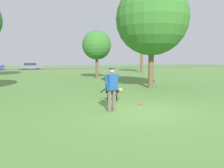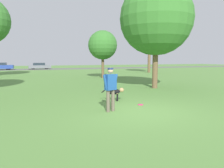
{
  "view_description": "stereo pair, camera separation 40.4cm",
  "coord_description": "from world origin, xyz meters",
  "px_view_note": "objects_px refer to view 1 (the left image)",
  "views": [
    {
      "loc": [
        -4.14,
        -6.71,
        1.93
      ],
      "look_at": [
        -0.52,
        1.44,
        0.9
      ],
      "focal_mm": 35.0,
      "sensor_mm": 36.0,
      "label": 1
    },
    {
      "loc": [
        -3.77,
        -6.87,
        1.93
      ],
      "look_at": [
        -0.52,
        1.44,
        0.9
      ],
      "focal_mm": 35.0,
      "sensor_mm": 36.0,
      "label": 2
    }
  ],
  "objects_px": {
    "tree_mid_center": "(97,45)",
    "parked_car_grey": "(31,66)",
    "frisbee": "(140,104)",
    "dog": "(113,92)",
    "tree_far_right": "(142,35)",
    "tree_near_right": "(152,19)",
    "person": "(112,86)"
  },
  "relations": [
    {
      "from": "tree_mid_center",
      "to": "parked_car_grey",
      "type": "relative_size",
      "value": 1.17
    },
    {
      "from": "frisbee",
      "to": "tree_mid_center",
      "type": "distance_m",
      "value": 13.7
    },
    {
      "from": "dog",
      "to": "parked_car_grey",
      "type": "bearing_deg",
      "value": 119.04
    },
    {
      "from": "tree_mid_center",
      "to": "tree_far_right",
      "type": "relative_size",
      "value": 0.68
    },
    {
      "from": "tree_near_right",
      "to": "parked_car_grey",
      "type": "bearing_deg",
      "value": 100.21
    },
    {
      "from": "person",
      "to": "parked_car_grey",
      "type": "distance_m",
      "value": 36.12
    },
    {
      "from": "dog",
      "to": "tree_far_right",
      "type": "xyz_separation_m",
      "value": [
        12.56,
        17.89,
        4.87
      ]
    },
    {
      "from": "frisbee",
      "to": "parked_car_grey",
      "type": "distance_m",
      "value": 35.57
    },
    {
      "from": "dog",
      "to": "tree_near_right",
      "type": "relative_size",
      "value": 0.14
    },
    {
      "from": "tree_mid_center",
      "to": "tree_near_right",
      "type": "xyz_separation_m",
      "value": [
        0.69,
        -8.59,
        1.2
      ]
    },
    {
      "from": "person",
      "to": "tree_near_right",
      "type": "xyz_separation_m",
      "value": [
        5.08,
        5.02,
        3.55
      ]
    },
    {
      "from": "person",
      "to": "tree_mid_center",
      "type": "xyz_separation_m",
      "value": [
        4.38,
        13.61,
        2.35
      ]
    },
    {
      "from": "dog",
      "to": "tree_mid_center",
      "type": "height_order",
      "value": "tree_mid_center"
    },
    {
      "from": "dog",
      "to": "person",
      "type": "bearing_deg",
      "value": -89.35
    },
    {
      "from": "dog",
      "to": "parked_car_grey",
      "type": "xyz_separation_m",
      "value": [
        -1.44,
        34.24,
        0.18
      ]
    },
    {
      "from": "person",
      "to": "parked_car_grey",
      "type": "height_order",
      "value": "person"
    },
    {
      "from": "parked_car_grey",
      "to": "tree_far_right",
      "type": "bearing_deg",
      "value": -50.89
    },
    {
      "from": "frisbee",
      "to": "tree_far_right",
      "type": "distance_m",
      "value": 23.14
    },
    {
      "from": "dog",
      "to": "tree_far_right",
      "type": "relative_size",
      "value": 0.14
    },
    {
      "from": "tree_mid_center",
      "to": "tree_far_right",
      "type": "distance_m",
      "value": 11.15
    },
    {
      "from": "person",
      "to": "tree_mid_center",
      "type": "distance_m",
      "value": 14.49
    },
    {
      "from": "tree_far_right",
      "to": "tree_near_right",
      "type": "xyz_separation_m",
      "value": [
        -8.4,
        -14.74,
        -0.79
      ]
    },
    {
      "from": "tree_mid_center",
      "to": "parked_car_grey",
      "type": "height_order",
      "value": "tree_mid_center"
    },
    {
      "from": "person",
      "to": "tree_near_right",
      "type": "distance_m",
      "value": 7.97
    },
    {
      "from": "parked_car_grey",
      "to": "frisbee",
      "type": "bearing_deg",
      "value": -88.04
    },
    {
      "from": "tree_mid_center",
      "to": "tree_far_right",
      "type": "bearing_deg",
      "value": 34.09
    },
    {
      "from": "person",
      "to": "tree_mid_center",
      "type": "relative_size",
      "value": 0.34
    },
    {
      "from": "person",
      "to": "dog",
      "type": "xyz_separation_m",
      "value": [
        0.91,
        1.87,
        -0.53
      ]
    },
    {
      "from": "frisbee",
      "to": "tree_mid_center",
      "type": "relative_size",
      "value": 0.05
    },
    {
      "from": "dog",
      "to": "tree_far_right",
      "type": "bearing_deg",
      "value": 81.57
    },
    {
      "from": "parked_car_grey",
      "to": "person",
      "type": "bearing_deg",
      "value": -90.62
    },
    {
      "from": "frisbee",
      "to": "tree_far_right",
      "type": "relative_size",
      "value": 0.03
    }
  ]
}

